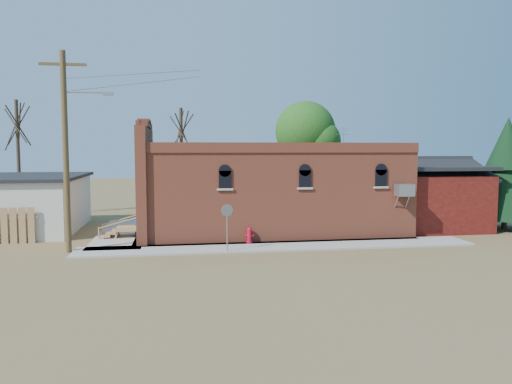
{
  "coord_description": "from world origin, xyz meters",
  "views": [
    {
      "loc": [
        -3.27,
        -22.16,
        4.71
      ],
      "look_at": [
        0.83,
        3.86,
        2.4
      ],
      "focal_mm": 35.0,
      "sensor_mm": 36.0,
      "label": 1
    }
  ],
  "objects": [
    {
      "name": "red_shed",
      "position": [
        11.5,
        5.5,
        2.27
      ],
      "size": [
        5.4,
        6.4,
        4.3
      ],
      "color": "#4F0D0F",
      "rests_on": "ground"
    },
    {
      "name": "evergreen_tree",
      "position": [
        15.5,
        4.0,
        3.71
      ],
      "size": [
        3.6,
        3.6,
        6.5
      ],
      "color": "#4F3D2D",
      "rests_on": "ground"
    },
    {
      "name": "ground",
      "position": [
        0.0,
        0.0,
        0.0
      ],
      "size": [
        120.0,
        120.0,
        0.0
      ],
      "primitive_type": "plane",
      "color": "brown",
      "rests_on": "ground"
    },
    {
      "name": "stop_sign",
      "position": [
        -1.1,
        0.0,
        1.73
      ],
      "size": [
        0.56,
        0.24,
        2.15
      ],
      "rotation": [
        0.0,
        0.0,
        -0.08
      ],
      "color": "gray",
      "rests_on": "sidewalk_south"
    },
    {
      "name": "fire_hydrant",
      "position": [
        0.17,
        1.8,
        0.46
      ],
      "size": [
        0.44,
        0.41,
        0.77
      ],
      "rotation": [
        0.0,
        0.0,
        -0.18
      ],
      "color": "red",
      "rests_on": "sidewalk_south"
    },
    {
      "name": "sidewalk_west",
      "position": [
        -6.3,
        6.0,
        0.04
      ],
      "size": [
        2.6,
        10.0,
        0.08
      ],
      "primitive_type": "cube",
      "color": "#9E9991",
      "rests_on": "ground"
    },
    {
      "name": "trash_barrel",
      "position": [
        -5.3,
        5.03,
        0.52
      ],
      "size": [
        0.61,
        0.61,
        0.89
      ],
      "primitive_type": "cylinder",
      "rotation": [
        0.0,
        0.0,
        0.06
      ],
      "color": "navy",
      "rests_on": "sidewalk_west"
    },
    {
      "name": "sidewalk_south",
      "position": [
        1.5,
        0.9,
        0.04
      ],
      "size": [
        19.0,
        2.2,
        0.08
      ],
      "primitive_type": "cube",
      "color": "#9E9991",
      "rests_on": "ground"
    },
    {
      "name": "tree_bare_far",
      "position": [
        -14.0,
        14.0,
        6.36
      ],
      "size": [
        2.8,
        2.8,
        8.16
      ],
      "color": "#4F3D2D",
      "rests_on": "ground"
    },
    {
      "name": "tree_leafy",
      "position": [
        6.0,
        13.5,
        5.93
      ],
      "size": [
        4.4,
        4.4,
        8.15
      ],
      "color": "#4F3D2D",
      "rests_on": "ground"
    },
    {
      "name": "tree_bare_near",
      "position": [
        -3.0,
        13.0,
        5.96
      ],
      "size": [
        2.8,
        2.8,
        7.65
      ],
      "color": "#4F3D2D",
      "rests_on": "ground"
    },
    {
      "name": "utility_pole",
      "position": [
        -8.14,
        1.2,
        4.77
      ],
      "size": [
        3.12,
        0.26,
        9.0
      ],
      "color": "#4A391D",
      "rests_on": "ground"
    },
    {
      "name": "brick_bar",
      "position": [
        1.64,
        5.49,
        2.34
      ],
      "size": [
        16.4,
        7.97,
        6.3
      ],
      "color": "#BE563A",
      "rests_on": "ground"
    }
  ]
}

